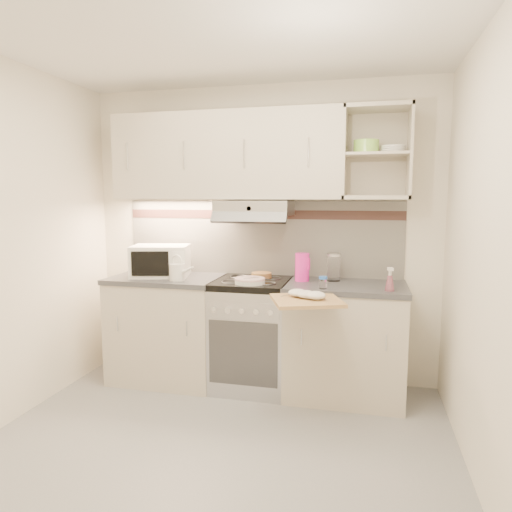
{
  "coord_description": "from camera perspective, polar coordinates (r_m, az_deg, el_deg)",
  "views": [
    {
      "loc": [
        0.88,
        -2.43,
        1.56
      ],
      "look_at": [
        0.07,
        0.95,
        1.12
      ],
      "focal_mm": 32.0,
      "sensor_mm": 36.0,
      "label": 1
    }
  ],
  "objects": [
    {
      "name": "pink_pitcher",
      "position": [
        3.66,
        5.81,
        -1.37
      ],
      "size": [
        0.12,
        0.11,
        0.23
      ],
      "rotation": [
        0.0,
        0.0,
        -0.33
      ],
      "color": "#FA24A7",
      "rests_on": "worktop_right"
    },
    {
      "name": "worktop_left",
      "position": [
        3.95,
        -11.12,
        -2.79
      ],
      "size": [
        0.92,
        0.62,
        0.04
      ],
      "primitive_type": "cube",
      "color": "#47474C",
      "rests_on": "base_cabinet_left"
    },
    {
      "name": "cutting_board",
      "position": [
        3.11,
        6.35,
        -5.56
      ],
      "size": [
        0.56,
        0.53,
        0.02
      ],
      "primitive_type": "cube",
      "rotation": [
        0.0,
        0.0,
        0.35
      ],
      "color": "tan",
      "rests_on": "base_cabinet_right"
    },
    {
      "name": "ground",
      "position": [
        3.02,
        -5.99,
        -23.87
      ],
      "size": [
        3.0,
        3.0,
        0.0
      ],
      "primitive_type": "plane",
      "color": "gray",
      "rests_on": "ground"
    },
    {
      "name": "watering_can",
      "position": [
        3.72,
        -9.74,
        -1.89
      ],
      "size": [
        0.24,
        0.15,
        0.21
      ],
      "rotation": [
        0.0,
        0.0,
        -0.38
      ],
      "color": "white",
      "rests_on": "worktop_left"
    },
    {
      "name": "plate_stack",
      "position": [
        3.54,
        -0.76,
        -3.12
      ],
      "size": [
        0.23,
        0.23,
        0.05
      ],
      "rotation": [
        0.0,
        0.0,
        0.15
      ],
      "color": "silver",
      "rests_on": "electric_range"
    },
    {
      "name": "spray_bottle",
      "position": [
        3.4,
        16.39,
        -3.03
      ],
      "size": [
        0.07,
        0.07,
        0.18
      ],
      "rotation": [
        0.0,
        0.0,
        0.23
      ],
      "color": "pink",
      "rests_on": "worktop_right"
    },
    {
      "name": "base_cabinet_left",
      "position": [
        4.05,
        -10.97,
        -9.07
      ],
      "size": [
        0.9,
        0.6,
        0.86
      ],
      "primitive_type": "cube",
      "color": "beige",
      "rests_on": "ground"
    },
    {
      "name": "glass_jar",
      "position": [
        3.7,
        9.67,
        -1.37
      ],
      "size": [
        0.12,
        0.12,
        0.22
      ],
      "rotation": [
        0.0,
        0.0,
        -0.15
      ],
      "color": "silver",
      "rests_on": "worktop_right"
    },
    {
      "name": "electric_range",
      "position": [
        3.81,
        -0.49,
        -9.68
      ],
      "size": [
        0.6,
        0.6,
        0.9
      ],
      "color": "#B7B7BC",
      "rests_on": "ground"
    },
    {
      "name": "worktop_right",
      "position": [
        3.6,
        11.19,
        -3.77
      ],
      "size": [
        0.92,
        0.62,
        0.04
      ],
      "primitive_type": "cube",
      "color": "#47474C",
      "rests_on": "base_cabinet_right"
    },
    {
      "name": "room_shell",
      "position": [
        2.94,
        -3.97,
        8.53
      ],
      "size": [
        3.04,
        2.84,
        2.52
      ],
      "color": "white",
      "rests_on": "ground"
    },
    {
      "name": "bread_loaf",
      "position": [
        3.81,
        0.69,
        -2.4
      ],
      "size": [
        0.17,
        0.17,
        0.04
      ],
      "primitive_type": "cylinder",
      "color": "olive",
      "rests_on": "electric_range"
    },
    {
      "name": "microwave",
      "position": [
        3.95,
        -11.85,
        -0.59
      ],
      "size": [
        0.53,
        0.44,
        0.26
      ],
      "rotation": [
        0.0,
        0.0,
        0.24
      ],
      "color": "white",
      "rests_on": "worktop_left"
    },
    {
      "name": "spice_jar",
      "position": [
        3.38,
        8.37,
        -3.28
      ],
      "size": [
        0.06,
        0.06,
        0.09
      ],
      "rotation": [
        0.0,
        0.0,
        -0.21
      ],
      "color": "white",
      "rests_on": "worktop_right"
    },
    {
      "name": "base_cabinet_right",
      "position": [
        3.71,
        11.01,
        -10.6
      ],
      "size": [
        0.9,
        0.6,
        0.86
      ],
      "primitive_type": "cube",
      "color": "beige",
      "rests_on": "ground"
    },
    {
      "name": "dish_towel",
      "position": [
        3.13,
        6.45,
        -4.66
      ],
      "size": [
        0.26,
        0.23,
        0.07
      ],
      "primitive_type": null,
      "rotation": [
        0.0,
        0.0,
        -0.08
      ],
      "color": "white",
      "rests_on": "cutting_board"
    }
  ]
}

